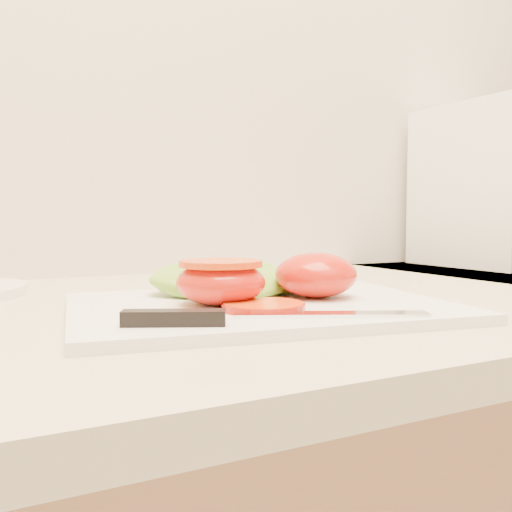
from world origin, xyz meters
name	(u,v)px	position (x,y,z in m)	size (l,w,h in m)	color
cutting_board	(261,308)	(-0.25, 1.58, 0.94)	(0.36, 0.26, 0.01)	white
tomato_half_dome	(316,275)	(-0.18, 1.59, 0.96)	(0.09, 0.09, 0.05)	red
tomato_half_cut	(221,280)	(-0.29, 1.59, 0.96)	(0.09, 0.09, 0.04)	red
tomato_slice_0	(263,306)	(-0.27, 1.54, 0.94)	(0.07, 0.07, 0.01)	#EE5515
lettuce_leaf_0	(226,279)	(-0.25, 1.66, 0.96)	(0.17, 0.11, 0.03)	#75C534
lettuce_leaf_1	(263,280)	(-0.20, 1.66, 0.95)	(0.12, 0.08, 0.03)	#75C534
knife	(239,316)	(-0.31, 1.50, 0.94)	(0.25, 0.09, 0.01)	silver
appliance	(493,187)	(0.40, 1.85, 1.08)	(0.20, 0.25, 0.30)	white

